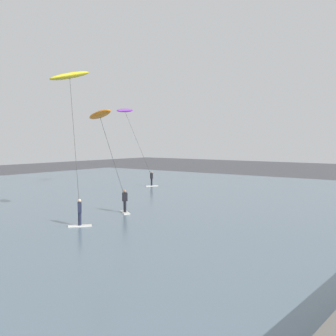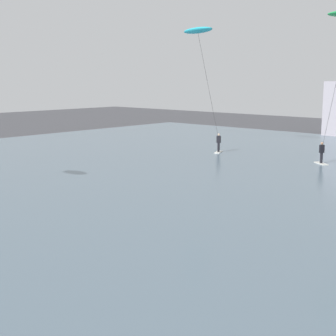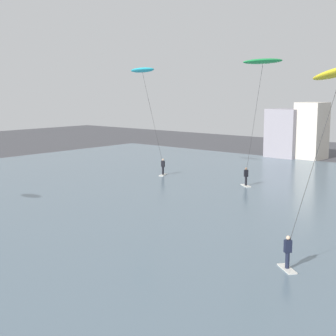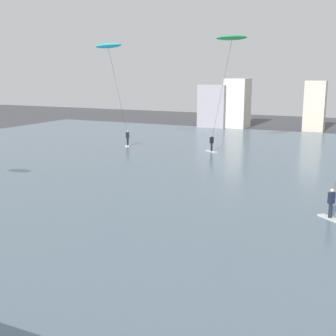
% 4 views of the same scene
% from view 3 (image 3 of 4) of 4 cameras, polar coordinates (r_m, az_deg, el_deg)
% --- Properties ---
extents(water_bay, '(84.00, 52.00, 0.10)m').
position_cam_3_polar(water_bay, '(34.93, 15.54, -5.51)').
color(water_bay, slate).
rests_on(water_bay, ground).
extents(kitesurfer_yellow, '(3.49, 3.47, 9.85)m').
position_cam_3_polar(kitesurfer_yellow, '(24.85, 18.39, 8.21)').
color(kitesurfer_yellow, silver).
rests_on(kitesurfer_yellow, water_bay).
extents(kitesurfer_cyan, '(3.23, 3.44, 10.60)m').
position_cam_3_polar(kitesurfer_cyan, '(48.53, -2.69, 9.89)').
color(kitesurfer_cyan, silver).
rests_on(kitesurfer_cyan, water_bay).
extents(kitesurfer_green, '(4.32, 3.87, 11.02)m').
position_cam_3_polar(kitesurfer_green, '(42.08, 10.52, 10.69)').
color(kitesurfer_green, silver).
rests_on(kitesurfer_green, water_bay).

